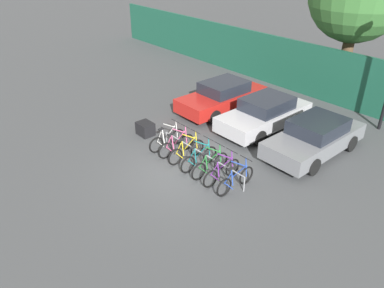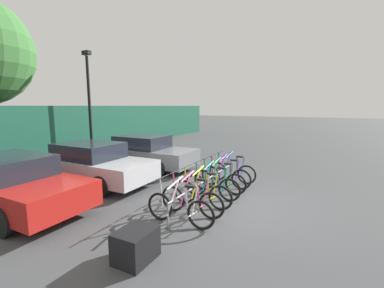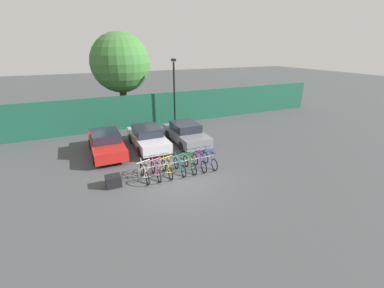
{
  "view_description": "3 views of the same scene",
  "coord_description": "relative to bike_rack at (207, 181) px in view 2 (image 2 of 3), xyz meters",
  "views": [
    {
      "loc": [
        8.65,
        -7.13,
        7.37
      ],
      "look_at": [
        -0.48,
        0.76,
        0.61
      ],
      "focal_mm": 35.0,
      "sensor_mm": 36.0,
      "label": 1
    },
    {
      "loc": [
        -6.4,
        -2.2,
        2.64
      ],
      "look_at": [
        1.61,
        1.9,
        1.3
      ],
      "focal_mm": 24.0,
      "sensor_mm": 36.0,
      "label": 2
    },
    {
      "loc": [
        -4.25,
        -10.72,
        6.21
      ],
      "look_at": [
        1.31,
        1.44,
        1.12
      ],
      "focal_mm": 24.0,
      "sensor_mm": 36.0,
      "label": 3
    }
  ],
  "objects": [
    {
      "name": "bicycle_teal",
      "position": [
        0.04,
        -0.15,
        -0.11
      ],
      "size": [
        0.68,
        1.71,
        1.05
      ],
      "rotation": [
        0.0,
        0.0,
        0.06
      ],
      "color": "black",
      "rests_on": "ground"
    },
    {
      "name": "car_grey",
      "position": [
        2.13,
        3.86,
        0.2
      ],
      "size": [
        1.91,
        4.4,
        1.4
      ],
      "color": "slate",
      "rests_on": "ground"
    },
    {
      "name": "hoarding_wall",
      "position": [
        -0.14,
        8.82,
        0.83
      ],
      "size": [
        36.0,
        0.16,
        2.65
      ],
      "primitive_type": "cube",
      "color": "#19513D",
      "rests_on": "ground"
    },
    {
      "name": "car_silver",
      "position": [
        -0.48,
        4.09,
        0.2
      ],
      "size": [
        1.91,
        4.41,
        1.4
      ],
      "color": "#B7B7BC",
      "rests_on": "ground"
    },
    {
      "name": "lamp_post",
      "position": [
        2.85,
        7.83,
        2.53
      ],
      "size": [
        0.24,
        0.44,
        5.35
      ],
      "color": "black",
      "rests_on": "ground"
    },
    {
      "name": "car_red",
      "position": [
        -3.06,
        4.11,
        0.2
      ],
      "size": [
        1.91,
        4.49,
        1.4
      ],
      "color": "red",
      "rests_on": "ground"
    },
    {
      "name": "bicycle_yellow",
      "position": [
        -0.66,
        -0.15,
        -0.11
      ],
      "size": [
        0.68,
        1.71,
        1.05
      ],
      "rotation": [
        0.0,
        0.0,
        0.03
      ],
      "color": "black",
      "rests_on": "ground"
    },
    {
      "name": "ground_plane",
      "position": [
        -0.14,
        -0.68,
        -0.49
      ],
      "size": [
        120.0,
        120.0,
        0.0
      ],
      "primitive_type": "plane",
      "color": "#424447"
    },
    {
      "name": "bicycle_purple",
      "position": [
        1.19,
        -0.15,
        -0.11
      ],
      "size": [
        0.68,
        1.71,
        1.05
      ],
      "rotation": [
        0.0,
        0.0,
        -0.06
      ],
      "color": "black",
      "rests_on": "ground"
    },
    {
      "name": "bicycle_green",
      "position": [
        0.62,
        -0.15,
        -0.11
      ],
      "size": [
        0.68,
        1.71,
        1.05
      ],
      "rotation": [
        0.0,
        0.0,
        0.06
      ],
      "color": "black",
      "rests_on": "ground"
    },
    {
      "name": "cargo_crate",
      "position": [
        -3.33,
        -0.15,
        -0.22
      ],
      "size": [
        0.7,
        0.56,
        0.55
      ],
      "primitive_type": "cube",
      "color": "black",
      "rests_on": "ground"
    },
    {
      "name": "bicycle_white",
      "position": [
        -1.83,
        -0.15,
        -0.11
      ],
      "size": [
        0.68,
        1.71,
        1.05
      ],
      "rotation": [
        0.0,
        0.0,
        -0.04
      ],
      "color": "black",
      "rests_on": "ground"
    },
    {
      "name": "bicycle_pink",
      "position": [
        -1.25,
        -0.15,
        -0.11
      ],
      "size": [
        0.68,
        1.71,
        1.05
      ],
      "rotation": [
        0.0,
        0.0,
        0.03
      ],
      "color": "black",
      "rests_on": "ground"
    },
    {
      "name": "bike_rack",
      "position": [
        0.0,
        0.0,
        0.0
      ],
      "size": [
        4.2,
        0.04,
        0.57
      ],
      "color": "gray",
      "rests_on": "ground"
    },
    {
      "name": "bicycle_blue",
      "position": [
        1.83,
        -0.15,
        -0.11
      ],
      "size": [
        0.68,
        1.71,
        1.05
      ],
      "rotation": [
        0.0,
        0.0,
        -0.04
      ],
      "color": "black",
      "rests_on": "ground"
    }
  ]
}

